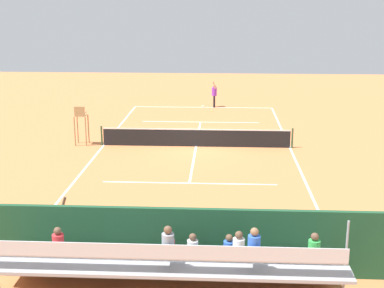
# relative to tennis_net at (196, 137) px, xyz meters

# --- Properties ---
(ground_plane) EXTENTS (60.00, 60.00, 0.00)m
(ground_plane) POSITION_rel_tennis_net_xyz_m (0.00, 0.00, -0.50)
(ground_plane) COLOR #D17542
(court_line_markings) EXTENTS (10.10, 22.20, 0.01)m
(court_line_markings) POSITION_rel_tennis_net_xyz_m (0.00, -0.04, -0.50)
(court_line_markings) COLOR white
(court_line_markings) RESTS_ON ground
(tennis_net) EXTENTS (10.30, 0.10, 1.07)m
(tennis_net) POSITION_rel_tennis_net_xyz_m (0.00, 0.00, 0.00)
(tennis_net) COLOR black
(tennis_net) RESTS_ON ground
(backdrop_wall) EXTENTS (18.00, 0.16, 2.00)m
(backdrop_wall) POSITION_rel_tennis_net_xyz_m (0.00, 14.00, 0.50)
(backdrop_wall) COLOR #1E4C2D
(backdrop_wall) RESTS_ON ground
(bleacher_stand) EXTENTS (9.06, 2.40, 2.48)m
(bleacher_stand) POSITION_rel_tennis_net_xyz_m (-0.12, 15.35, 0.44)
(bleacher_stand) COLOR #9EA0A5
(bleacher_stand) RESTS_ON ground
(umpire_chair) EXTENTS (0.67, 0.67, 2.14)m
(umpire_chair) POSITION_rel_tennis_net_xyz_m (6.20, -0.04, 0.81)
(umpire_chair) COLOR #A88456
(umpire_chair) RESTS_ON ground
(courtside_bench) EXTENTS (1.80, 0.40, 0.93)m
(courtside_bench) POSITION_rel_tennis_net_xyz_m (-3.35, 13.27, 0.06)
(courtside_bench) COLOR #33383D
(courtside_bench) RESTS_ON ground
(equipment_bag) EXTENTS (0.90, 0.36, 0.36)m
(equipment_bag) POSITION_rel_tennis_net_xyz_m (-1.38, 13.40, -0.32)
(equipment_bag) COLOR #334C8C
(equipment_bag) RESTS_ON ground
(tennis_player) EXTENTS (0.37, 0.54, 1.93)m
(tennis_player) POSITION_rel_tennis_net_xyz_m (-0.80, -11.13, 0.51)
(tennis_player) COLOR black
(tennis_player) RESTS_ON ground
(tennis_racket) EXTENTS (0.39, 0.59, 0.03)m
(tennis_racket) POSITION_rel_tennis_net_xyz_m (0.03, -11.39, -0.49)
(tennis_racket) COLOR black
(tennis_racket) RESTS_ON ground
(tennis_ball_near) EXTENTS (0.07, 0.07, 0.07)m
(tennis_ball_near) POSITION_rel_tennis_net_xyz_m (-0.66, -9.48, -0.47)
(tennis_ball_near) COLOR #CCDB33
(tennis_ball_near) RESTS_ON ground
(line_judge) EXTENTS (0.38, 0.54, 1.93)m
(line_judge) POSITION_rel_tennis_net_xyz_m (3.38, 13.28, 0.51)
(line_judge) COLOR #232328
(line_judge) RESTS_ON ground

